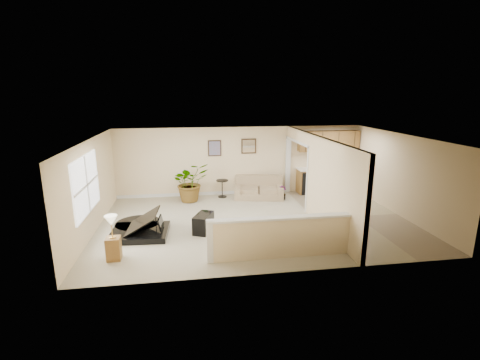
{
  "coord_description": "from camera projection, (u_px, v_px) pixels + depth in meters",
  "views": [
    {
      "loc": [
        -1.9,
        -9.44,
        3.71
      ],
      "look_at": [
        -0.41,
        0.4,
        1.19
      ],
      "focal_mm": 26.0,
      "sensor_mm": 36.0,
      "label": 1
    }
  ],
  "objects": [
    {
      "name": "lamp_stand",
      "position": [
        113.0,
        241.0,
        7.84
      ],
      "size": [
        0.32,
        0.32,
        1.06
      ],
      "color": "olive",
      "rests_on": "floor"
    },
    {
      "name": "right_wall",
      "position": [
        401.0,
        175.0,
        10.58
      ],
      "size": [
        0.04,
        6.0,
        2.5
      ],
      "primitive_type": "cube",
      "color": "beige",
      "rests_on": "floor"
    },
    {
      "name": "palm_plant",
      "position": [
        190.0,
        182.0,
        12.06
      ],
      "size": [
        1.52,
        1.42,
        1.36
      ],
      "color": "black",
      "rests_on": "floor"
    },
    {
      "name": "floor",
      "position": [
        256.0,
        222.0,
        10.24
      ],
      "size": [
        9.0,
        9.0,
        0.0
      ],
      "primitive_type": "plane",
      "color": "tan",
      "rests_on": "ground"
    },
    {
      "name": "piano_bench",
      "position": [
        203.0,
        223.0,
        9.47
      ],
      "size": [
        0.64,
        0.83,
        0.49
      ],
      "primitive_type": "cube",
      "rotation": [
        0.0,
        0.0,
        -0.4
      ],
      "color": "black",
      "rests_on": "floor"
    },
    {
      "name": "accent_table",
      "position": [
        222.0,
        186.0,
        12.57
      ],
      "size": [
        0.44,
        0.44,
        0.63
      ],
      "color": "black",
      "rests_on": "floor"
    },
    {
      "name": "piano",
      "position": [
        138.0,
        213.0,
        9.26
      ],
      "size": [
        1.8,
        1.87,
        1.4
      ],
      "rotation": [
        0.0,
        0.0,
        -0.06
      ],
      "color": "black",
      "rests_on": "floor"
    },
    {
      "name": "interior_partition",
      "position": [
        313.0,
        178.0,
        10.44
      ],
      "size": [
        0.18,
        5.99,
        2.5
      ],
      "color": "beige",
      "rests_on": "floor"
    },
    {
      "name": "loveseat",
      "position": [
        259.0,
        187.0,
        12.58
      ],
      "size": [
        1.9,
        1.28,
        0.99
      ],
      "rotation": [
        0.0,
        0.0,
        -0.18
      ],
      "color": "tan",
      "rests_on": "floor"
    },
    {
      "name": "wall_art_left",
      "position": [
        215.0,
        148.0,
        12.52
      ],
      "size": [
        0.48,
        0.04,
        0.58
      ],
      "color": "#322212",
      "rests_on": "back_wall"
    },
    {
      "name": "back_wall",
      "position": [
        241.0,
        161.0,
        12.81
      ],
      "size": [
        9.0,
        0.04,
        2.5
      ],
      "primitive_type": "cube",
      "color": "beige",
      "rests_on": "floor"
    },
    {
      "name": "small_plant",
      "position": [
        282.0,
        194.0,
        12.35
      ],
      "size": [
        0.27,
        0.27,
        0.48
      ],
      "color": "black",
      "rests_on": "floor"
    },
    {
      "name": "ceiling",
      "position": [
        257.0,
        137.0,
        9.62
      ],
      "size": [
        9.0,
        6.0,
        0.04
      ],
      "primitive_type": "cube",
      "color": "white",
      "rests_on": "back_wall"
    },
    {
      "name": "front_wall",
      "position": [
        285.0,
        217.0,
        7.06
      ],
      "size": [
        9.0,
        0.04,
        2.5
      ],
      "primitive_type": "cube",
      "color": "beige",
      "rests_on": "floor"
    },
    {
      "name": "wall_mirror",
      "position": [
        249.0,
        146.0,
        12.69
      ],
      "size": [
        0.55,
        0.04,
        0.55
      ],
      "color": "#322212",
      "rests_on": "back_wall"
    },
    {
      "name": "kitchen_cabinets",
      "position": [
        325.0,
        170.0,
        13.11
      ],
      "size": [
        2.36,
        0.65,
        2.33
      ],
      "color": "olive",
      "rests_on": "floor"
    },
    {
      "name": "left_window",
      "position": [
        86.0,
        185.0,
        8.75
      ],
      "size": [
        0.05,
        2.15,
        1.45
      ],
      "primitive_type": "cube",
      "color": "white",
      "rests_on": "left_wall"
    },
    {
      "name": "pony_half_wall",
      "position": [
        279.0,
        236.0,
        7.92
      ],
      "size": [
        3.42,
        0.22,
        1.0
      ],
      "color": "beige",
      "rests_on": "floor"
    },
    {
      "name": "kitchen_vinyl",
      "position": [
        356.0,
        216.0,
        10.69
      ],
      "size": [
        2.7,
        6.0,
        0.01
      ],
      "primitive_type": "cube",
      "color": "tan",
      "rests_on": "floor"
    },
    {
      "name": "left_wall",
      "position": [
        91.0,
        187.0,
        9.28
      ],
      "size": [
        0.04,
        6.0,
        2.5
      ],
      "primitive_type": "cube",
      "color": "beige",
      "rests_on": "floor"
    }
  ]
}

